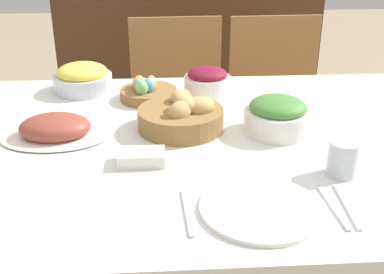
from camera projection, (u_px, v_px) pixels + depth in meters
dining_table at (195, 246)px, 1.47m from camera, size 1.67×1.08×0.73m
chair_far_center at (178, 110)px, 2.19m from camera, size 0.43×0.43×0.88m
chair_far_right at (278, 108)px, 2.22m from camera, size 0.43×0.43×0.88m
sideboard at (188, 54)px, 3.04m from camera, size 1.55×0.44×0.98m
bread_basket at (183, 116)px, 1.36m from camera, size 0.24×0.24×0.10m
egg_basket at (147, 91)px, 1.58m from camera, size 0.19×0.19×0.08m
ham_platter at (55, 129)px, 1.31m from camera, size 0.30×0.21×0.07m
green_salad_bowl at (277, 116)px, 1.34m from camera, size 0.19×0.19×0.10m
pineapple_bowl at (83, 78)px, 1.65m from camera, size 0.20×0.20×0.10m
beet_salad_bowl at (207, 81)px, 1.63m from camera, size 0.16×0.16×0.09m
dinner_plate at (261, 208)px, 0.99m from camera, size 0.25×0.25×0.01m
fork at (187, 212)px, 0.98m from camera, size 0.02×0.17×0.00m
knife at (333, 207)px, 1.00m from camera, size 0.02×0.17×0.00m
spoon at (347, 206)px, 1.00m from camera, size 0.02×0.17×0.00m
drinking_cup at (343, 158)px, 1.12m from camera, size 0.07×0.07×0.08m
butter_dish at (142, 157)px, 1.18m from camera, size 0.11×0.07×0.03m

